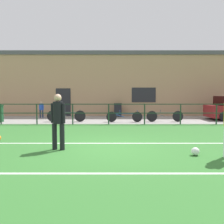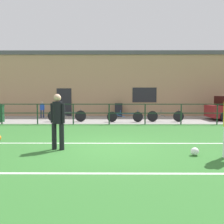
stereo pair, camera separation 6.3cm
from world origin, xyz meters
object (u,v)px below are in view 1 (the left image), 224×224
at_px(bicycle_parked_3, 66,116).
at_px(trash_bin_1, 118,110).
at_px(spectator_child, 42,108).
at_px(soccer_ball_match, 196,151).
at_px(player_goalkeeper, 58,118).
at_px(bicycle_parked_1, 165,116).
at_px(bicycle_parked_2, 124,117).

height_order(bicycle_parked_3, trash_bin_1, trash_bin_1).
height_order(spectator_child, bicycle_parked_3, spectator_child).
relative_size(soccer_ball_match, bicycle_parked_3, 0.10).
distance_m(bicycle_parked_3, trash_bin_1, 4.57).
xyz_separation_m(soccer_ball_match, trash_bin_1, (-1.90, 11.46, 0.40)).
height_order(player_goalkeeper, bicycle_parked_1, player_goalkeeper).
bearing_deg(spectator_child, bicycle_parked_2, 153.54).
bearing_deg(bicycle_parked_1, player_goalkeeper, -122.88).
height_order(player_goalkeeper, trash_bin_1, player_goalkeeper).
distance_m(player_goalkeeper, trash_bin_1, 10.95).
distance_m(spectator_child, bicycle_parked_3, 3.21).
relative_size(player_goalkeeper, spectator_child, 1.48).
distance_m(bicycle_parked_2, bicycle_parked_3, 3.51).
distance_m(bicycle_parked_1, bicycle_parked_3, 5.97).
bearing_deg(bicycle_parked_2, trash_bin_1, 95.16).
height_order(spectator_child, bicycle_parked_1, spectator_child).
height_order(soccer_ball_match, trash_bin_1, trash_bin_1).
bearing_deg(player_goalkeeper, bicycle_parked_2, 86.83).
height_order(bicycle_parked_1, bicycle_parked_3, bicycle_parked_3).
bearing_deg(spectator_child, player_goalkeeper, 106.03).
distance_m(soccer_ball_match, spectator_child, 12.81).
bearing_deg(bicycle_parked_1, spectator_child, 163.86).
relative_size(soccer_ball_match, spectator_child, 0.20).
distance_m(soccer_ball_match, bicycle_parked_2, 8.19).
bearing_deg(spectator_child, soccer_ball_match, 122.05).
bearing_deg(player_goalkeeper, bicycle_parked_1, 71.96).
relative_size(bicycle_parked_1, bicycle_parked_3, 0.95).
xyz_separation_m(player_goalkeeper, bicycle_parked_3, (-1.13, 7.48, -0.60)).
distance_m(player_goalkeeper, spectator_child, 10.37).
relative_size(player_goalkeeper, bicycle_parked_1, 0.77).
relative_size(spectator_child, bicycle_parked_3, 0.49).
relative_size(bicycle_parked_2, trash_bin_1, 2.20).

